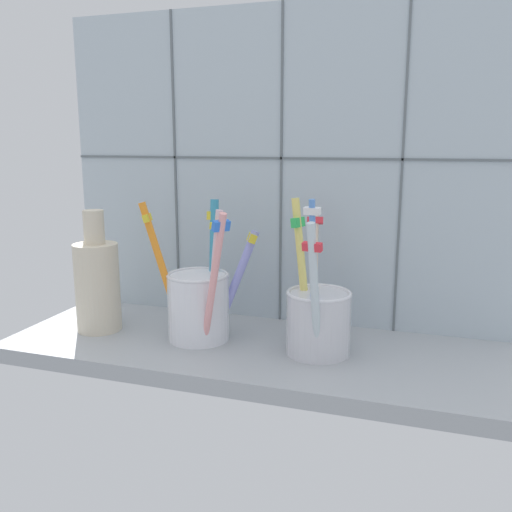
# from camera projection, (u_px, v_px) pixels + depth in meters

# --- Properties ---
(counter_slab) EXTENTS (0.64, 0.22, 0.02)m
(counter_slab) POSITION_uv_depth(u_px,v_px,m) (256.00, 353.00, 0.69)
(counter_slab) COLOR #9EA3A8
(counter_slab) RESTS_ON ground
(tile_wall_back) EXTENTS (0.64, 0.02, 0.45)m
(tile_wall_back) POSITION_uv_depth(u_px,v_px,m) (283.00, 176.00, 0.76)
(tile_wall_back) COLOR #B2C1CC
(tile_wall_back) RESTS_ON ground
(toothbrush_cup_left) EXTENTS (0.14, 0.12, 0.18)m
(toothbrush_cup_left) POSITION_uv_depth(u_px,v_px,m) (200.00, 301.00, 0.70)
(toothbrush_cup_left) COLOR white
(toothbrush_cup_left) RESTS_ON counter_slab
(toothbrush_cup_right) EXTENTS (0.08, 0.15, 0.19)m
(toothbrush_cup_right) POSITION_uv_depth(u_px,v_px,m) (317.00, 316.00, 0.66)
(toothbrush_cup_right) COLOR silver
(toothbrush_cup_right) RESTS_ON counter_slab
(ceramic_vase) EXTENTS (0.06, 0.06, 0.16)m
(ceramic_vase) POSITION_uv_depth(u_px,v_px,m) (97.00, 283.00, 0.74)
(ceramic_vase) COLOR beige
(ceramic_vase) RESTS_ON counter_slab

